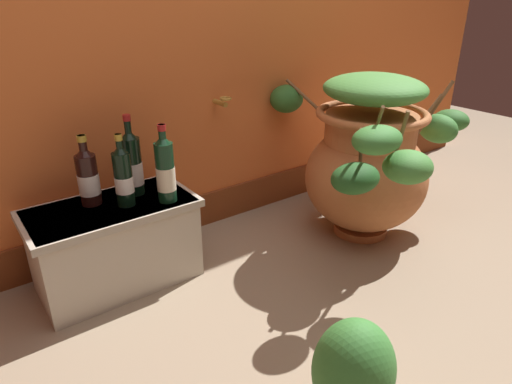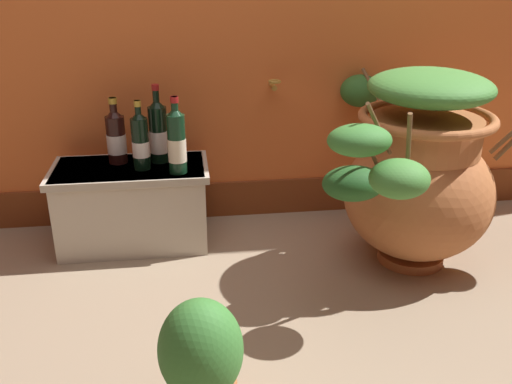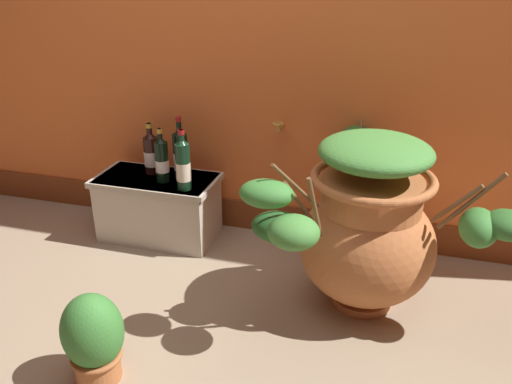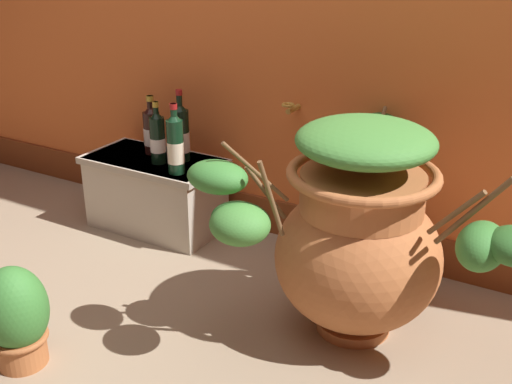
{
  "view_description": "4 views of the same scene",
  "coord_description": "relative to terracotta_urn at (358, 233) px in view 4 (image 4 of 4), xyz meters",
  "views": [
    {
      "loc": [
        -1.02,
        -0.75,
        1.13
      ],
      "look_at": [
        0.02,
        0.66,
        0.34
      ],
      "focal_mm": 31.53,
      "sensor_mm": 36.0,
      "label": 1
    },
    {
      "loc": [
        -0.3,
        -1.41,
        1.18
      ],
      "look_at": [
        -0.03,
        0.67,
        0.29
      ],
      "focal_mm": 39.6,
      "sensor_mm": 36.0,
      "label": 2
    },
    {
      "loc": [
        0.69,
        -1.47,
        1.44
      ],
      "look_at": [
        0.04,
        0.79,
        0.38
      ],
      "focal_mm": 36.68,
      "sensor_mm": 36.0,
      "label": 3
    },
    {
      "loc": [
        1.28,
        -1.33,
        1.39
      ],
      "look_at": [
        0.14,
        0.66,
        0.41
      ],
      "focal_mm": 44.75,
      "sensor_mm": 36.0,
      "label": 4
    }
  ],
  "objects": [
    {
      "name": "ground_plane",
      "position": [
        -0.61,
        -0.55,
        -0.39
      ],
      "size": [
        7.0,
        7.0,
        0.0
      ],
      "primitive_type": "plane",
      "color": "gray"
    },
    {
      "name": "stone_ledge",
      "position": [
        -1.14,
        0.32,
        -0.2
      ],
      "size": [
        0.66,
        0.35,
        0.36
      ],
      "color": "beige",
      "rests_on": "ground_plane"
    },
    {
      "name": "potted_shrub",
      "position": [
        -0.89,
        -0.74,
        -0.21
      ],
      "size": [
        0.23,
        0.21,
        0.36
      ],
      "color": "#B26638",
      "rests_on": "ground_plane"
    },
    {
      "name": "wine_bottle_left",
      "position": [
        -1.19,
        0.38,
        0.08
      ],
      "size": [
        0.08,
        0.08,
        0.28
      ],
      "color": "black",
      "rests_on": "stone_ledge"
    },
    {
      "name": "wine_bottle_back",
      "position": [
        -1.09,
        0.29,
        0.08
      ],
      "size": [
        0.07,
        0.07,
        0.29
      ],
      "color": "black",
      "rests_on": "stone_ledge"
    },
    {
      "name": "wine_bottle_middle",
      "position": [
        -1.02,
        0.37,
        0.09
      ],
      "size": [
        0.08,
        0.08,
        0.33
      ],
      "color": "black",
      "rests_on": "stone_ledge"
    },
    {
      "name": "wine_bottle_right",
      "position": [
        -0.94,
        0.23,
        0.1
      ],
      "size": [
        0.08,
        0.08,
        0.31
      ],
      "color": "black",
      "rests_on": "stone_ledge"
    },
    {
      "name": "terracotta_urn",
      "position": [
        0.0,
        0.0,
        0.0
      ],
      "size": [
        1.07,
        1.03,
        0.79
      ],
      "color": "#B26638",
      "rests_on": "ground_plane"
    }
  ]
}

